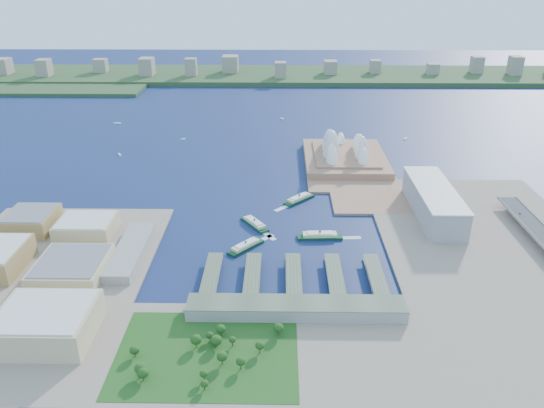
{
  "coord_description": "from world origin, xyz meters",
  "views": [
    {
      "loc": [
        -0.63,
        -536.33,
        297.87
      ],
      "look_at": [
        -10.47,
        75.4,
        18.0
      ],
      "focal_mm": 35.0,
      "sensor_mm": 36.0,
      "label": 1
    }
  ],
  "objects_px": {
    "ferry_d": "(320,234)",
    "car_c": "(520,214)",
    "ferry_b": "(299,198)",
    "ferry_a": "(255,222)",
    "toaster_building": "(434,202)",
    "ferry_c": "(246,245)",
    "opera_house": "(346,144)"
  },
  "relations": [
    {
      "from": "ferry_a",
      "to": "ferry_d",
      "type": "bearing_deg",
      "value": -56.16
    },
    {
      "from": "ferry_b",
      "to": "ferry_c",
      "type": "xyz_separation_m",
      "value": [
        -65.14,
        -133.8,
        -0.14
      ]
    },
    {
      "from": "ferry_b",
      "to": "car_c",
      "type": "distance_m",
      "value": 278.86
    },
    {
      "from": "ferry_c",
      "to": "ferry_d",
      "type": "distance_m",
      "value": 90.0
    },
    {
      "from": "opera_house",
      "to": "ferry_a",
      "type": "relative_size",
      "value": 3.68
    },
    {
      "from": "ferry_a",
      "to": "car_c",
      "type": "distance_m",
      "value": 327.97
    },
    {
      "from": "toaster_building",
      "to": "car_c",
      "type": "xyz_separation_m",
      "value": [
        101.0,
        -22.73,
        -5.06
      ]
    },
    {
      "from": "ferry_a",
      "to": "ferry_c",
      "type": "bearing_deg",
      "value": -131.28
    },
    {
      "from": "opera_house",
      "to": "ferry_b",
      "type": "bearing_deg",
      "value": -117.19
    },
    {
      "from": "toaster_building",
      "to": "car_c",
      "type": "distance_m",
      "value": 103.65
    },
    {
      "from": "opera_house",
      "to": "toaster_building",
      "type": "height_order",
      "value": "opera_house"
    },
    {
      "from": "car_c",
      "to": "toaster_building",
      "type": "bearing_deg",
      "value": 167.32
    },
    {
      "from": "ferry_b",
      "to": "ferry_c",
      "type": "bearing_deg",
      "value": -71.91
    },
    {
      "from": "ferry_c",
      "to": "ferry_d",
      "type": "height_order",
      "value": "ferry_d"
    },
    {
      "from": "ferry_a",
      "to": "car_c",
      "type": "xyz_separation_m",
      "value": [
        327.72,
        6.78,
        10.81
      ]
    },
    {
      "from": "ferry_c",
      "to": "car_c",
      "type": "relative_size",
      "value": 12.03
    },
    {
      "from": "ferry_a",
      "to": "toaster_building",
      "type": "bearing_deg",
      "value": -26.6
    },
    {
      "from": "toaster_building",
      "to": "opera_house",
      "type": "bearing_deg",
      "value": 114.23
    },
    {
      "from": "opera_house",
      "to": "ferry_d",
      "type": "height_order",
      "value": "opera_house"
    },
    {
      "from": "ferry_b",
      "to": "ferry_a",
      "type": "bearing_deg",
      "value": -83.25
    },
    {
      "from": "ferry_c",
      "to": "ferry_d",
      "type": "xyz_separation_m",
      "value": [
        86.18,
        25.94,
        0.39
      ]
    },
    {
      "from": "ferry_d",
      "to": "car_c",
      "type": "bearing_deg",
      "value": -83.79
    },
    {
      "from": "ferry_b",
      "to": "ferry_c",
      "type": "relative_size",
      "value": 1.03
    },
    {
      "from": "toaster_building",
      "to": "ferry_c",
      "type": "bearing_deg",
      "value": -159.51
    },
    {
      "from": "toaster_building",
      "to": "car_c",
      "type": "relative_size",
      "value": 38.06
    },
    {
      "from": "toaster_building",
      "to": "ferry_a",
      "type": "bearing_deg",
      "value": -172.58
    },
    {
      "from": "ferry_d",
      "to": "ferry_a",
      "type": "bearing_deg",
      "value": 65.2
    },
    {
      "from": "ferry_a",
      "to": "car_c",
      "type": "height_order",
      "value": "car_c"
    },
    {
      "from": "toaster_building",
      "to": "ferry_d",
      "type": "distance_m",
      "value": 160.98
    },
    {
      "from": "ferry_a",
      "to": "ferry_b",
      "type": "distance_m",
      "value": 95.29
    },
    {
      "from": "car_c",
      "to": "ferry_a",
      "type": "bearing_deg",
      "value": -178.81
    },
    {
      "from": "toaster_building",
      "to": "ferry_d",
      "type": "relative_size",
      "value": 2.92
    }
  ]
}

